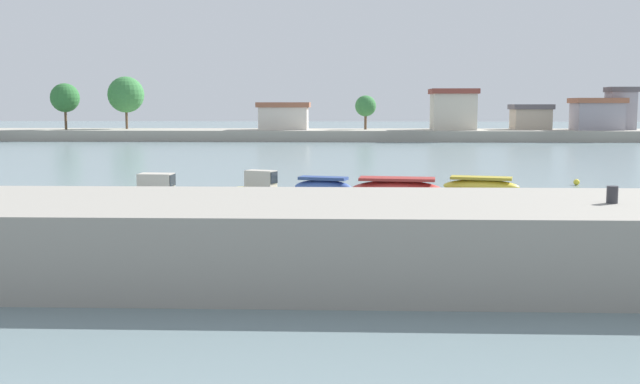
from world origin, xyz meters
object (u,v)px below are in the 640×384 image
Objects in this scene: moored_boat_3 at (397,190)px; mooring_buoy_2 at (212,217)px; moored_boat_1 at (254,191)px; mooring_buoy_4 at (615,201)px; mooring_buoy_1 at (465,212)px; mooring_bollard at (612,195)px; mooring_buoy_0 at (275,180)px; mooring_buoy_3 at (577,182)px; moored_boat_0 at (151,194)px; moored_boat_4 at (481,186)px; moored_boat_2 at (323,187)px.

moored_boat_3 is 10.96m from mooring_buoy_2.
mooring_buoy_4 is (17.96, -0.33, -0.34)m from moored_boat_1.
mooring_buoy_4 reaches higher than mooring_buoy_1.
mooring_bollard is 29.40m from mooring_buoy_0.
mooring_buoy_0 is 18.79m from mooring_buoy_3.
moored_boat_0 is at bearing -114.10° from mooring_buoy_0.
moored_boat_1 is (4.93, 1.28, -0.02)m from moored_boat_0.
moored_boat_3 reaches higher than moored_boat_4.
mooring_buoy_0 is at bearing 168.15° from moored_boat_4.
mooring_buoy_2 is 19.87m from mooring_buoy_4.
mooring_buoy_0 is (-7.18, 9.18, -0.42)m from moored_boat_3.
mooring_buoy_1 is (-1.99, 12.77, -2.31)m from mooring_bollard.
mooring_bollard is 17.63m from mooring_buoy_4.
mooring_bollard is 18.33m from moored_boat_3.
mooring_buoy_4 is at bearing 5.87° from moored_boat_0.
moored_boat_2 is 9.53m from mooring_buoy_1.
mooring_buoy_1 is (6.59, -6.87, -0.35)m from moored_boat_2.
mooring_buoy_2 reaches higher than mooring_buoy_1.
moored_boat_2 is 16.59m from mooring_buoy_3.
mooring_buoy_4 is at bearing -24.19° from moored_boat_4.
moored_boat_2 is at bearing 62.07° from moored_boat_1.
mooring_buoy_3 is (8.85, 12.91, 0.04)m from mooring_buoy_1.
mooring_buoy_4 is (10.67, -1.17, -0.37)m from moored_boat_3.
mooring_buoy_1 is 0.71× the size of mooring_buoy_2.
moored_boat_1 is at bearing -90.67° from mooring_buoy_0.
mooring_buoy_4 is at bearing 2.80° from moored_boat_2.
moored_boat_3 is at bearing 119.42° from mooring_buoy_1.
moored_boat_2 is at bearing -65.13° from mooring_buoy_0.
moored_boat_1 reaches higher than moored_boat_3.
moored_boat_3 reaches higher than moored_boat_2.
moored_boat_1 is at bearing -166.05° from moored_boat_3.
moored_boat_4 is 10.10× the size of mooring_buoy_4.
moored_boat_0 reaches higher than mooring_buoy_1.
mooring_buoy_2 is at bearing -142.50° from mooring_buoy_3.
moored_boat_1 is (-12.01, 16.77, -1.90)m from mooring_bollard.
moored_boat_1 is 12.89m from moored_boat_4.
moored_boat_1 is 0.98× the size of moored_boat_4.
moored_boat_3 is 5.58m from mooring_buoy_1.
mooring_buoy_2 is 1.13× the size of mooring_buoy_3.
mooring_bollard reaches higher than moored_boat_1.
moored_boat_1 is 20.88m from mooring_buoy_3.
mooring_bollard is 0.11× the size of moored_boat_1.
mooring_buoy_0 is 17.17m from mooring_buoy_1.
moored_boat_1 is at bearing 125.61° from mooring_bollard.
mooring_buoy_2 reaches higher than mooring_buoy_3.
mooring_buoy_1 is at bearing -53.19° from moored_boat_3.
moored_boat_4 is at bearing -25.73° from mooring_buoy_0.
moored_boat_0 is 0.84× the size of moored_boat_3.
mooring_bollard reaches higher than mooring_buoy_0.
moored_boat_4 is 16.86m from mooring_buoy_2.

